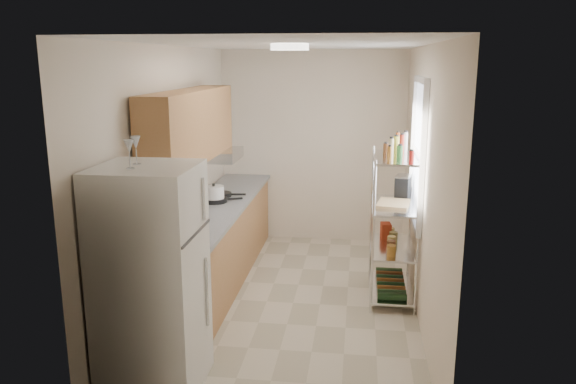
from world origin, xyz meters
name	(u,v)px	position (x,y,z in m)	size (l,w,h in m)	color
room	(293,181)	(0.00, 0.00, 1.30)	(2.52, 4.42, 2.62)	beige
counter_run	(216,244)	(-0.92, 0.44, 0.45)	(0.63, 3.51, 0.90)	#A97448
upper_cabinets	(191,126)	(-1.05, 0.10, 1.81)	(0.33, 2.20, 0.72)	#A97448
range_hood	(217,155)	(-1.00, 0.90, 1.39)	(0.50, 0.60, 0.12)	#B7BABC
window	(418,152)	(1.23, 0.35, 1.55)	(0.06, 1.00, 1.46)	white
bakers_rack	(394,196)	(1.00, 0.30, 1.11)	(0.45, 0.90, 1.73)	silver
ceiling_dome	(290,47)	(0.00, -0.30, 2.57)	(0.34, 0.34, 0.06)	white
refrigerator	(152,280)	(-0.87, -1.62, 0.86)	(0.71, 0.71, 1.73)	silver
wine_glass_a	(136,150)	(-0.95, -1.57, 1.83)	(0.07, 0.07, 0.21)	silver
wine_glass_b	(129,154)	(-0.93, -1.73, 1.83)	(0.07, 0.07, 0.20)	silver
rice_cooker	(214,194)	(-0.97, 0.58, 0.99)	(0.23, 0.23, 0.19)	white
frying_pan_large	(215,200)	(-0.96, 0.60, 0.92)	(0.28, 0.28, 0.05)	black
frying_pan_small	(222,194)	(-0.95, 0.87, 0.92)	(0.23, 0.23, 0.05)	black
cutting_board	(393,204)	(1.00, 0.29, 1.02)	(0.31, 0.40, 0.03)	tan
espresso_machine	(403,187)	(1.11, 0.60, 1.14)	(0.14, 0.21, 0.25)	black
storage_bag	(386,230)	(0.95, 0.59, 0.64)	(0.10, 0.14, 0.16)	maroon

